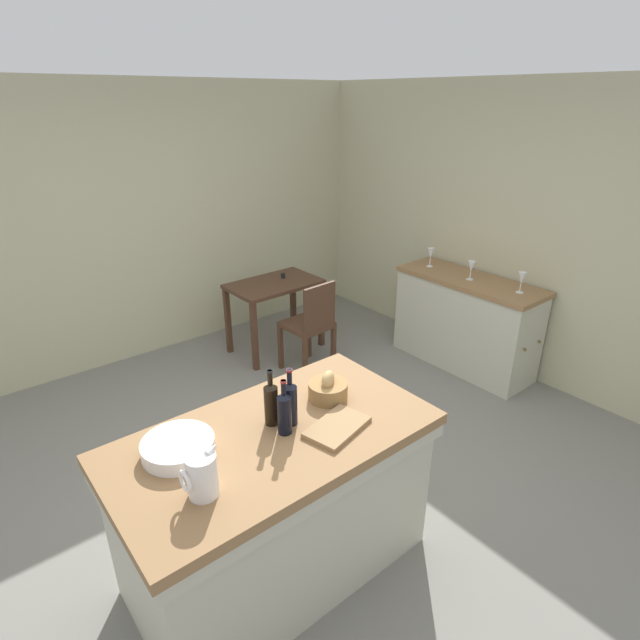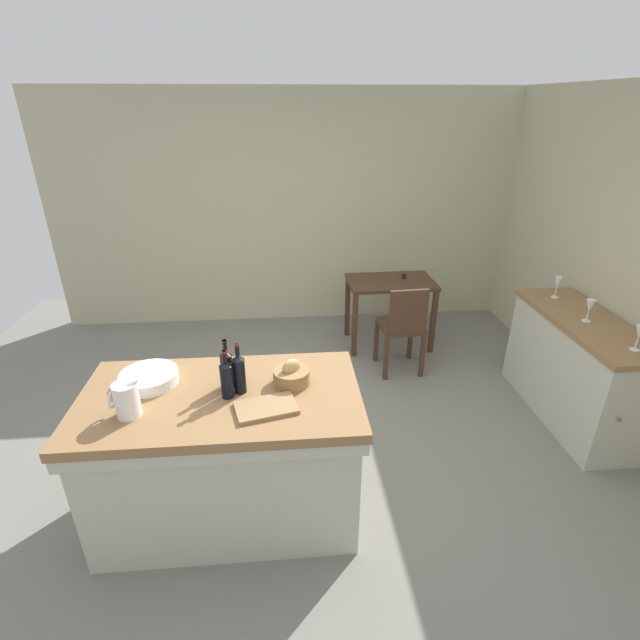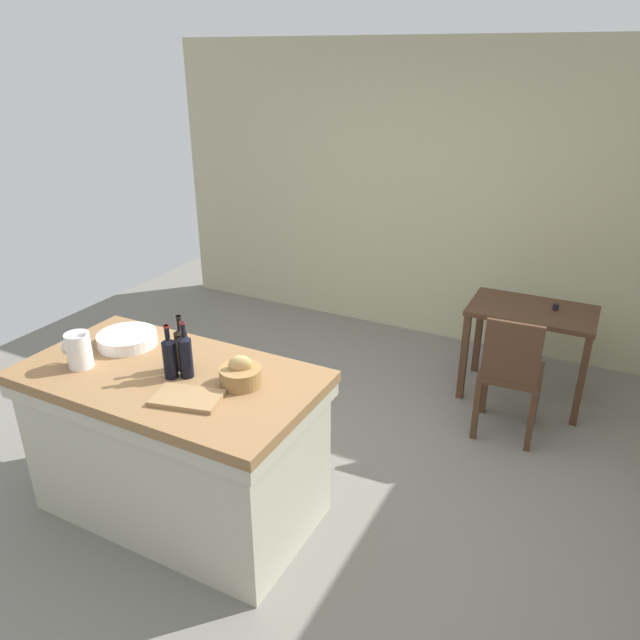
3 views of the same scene
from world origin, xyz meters
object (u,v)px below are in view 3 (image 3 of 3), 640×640
wash_bowl (127,339)px  pitcher (79,350)px  bread_basket (241,374)px  writing_desk (531,323)px  wine_bottle_dark (185,355)px  wooden_chair (511,372)px  island_table (176,439)px  wine_bottle_amber (182,348)px  cutting_board (187,398)px  wine_bottle_green (170,357)px

wash_bowl → pitcher: bearing=-96.0°
bread_basket → writing_desk: bearing=62.8°
wine_bottle_dark → wooden_chair: bearing=49.1°
island_table → wine_bottle_dark: size_ratio=5.16×
pitcher → wine_bottle_amber: size_ratio=0.77×
bread_basket → island_table: bearing=-169.6°
pitcher → cutting_board: (0.73, -0.01, -0.09)m
wash_bowl → bread_basket: bread_basket is taller
island_table → wine_bottle_green: size_ratio=5.44×
bread_basket → wine_bottle_dark: size_ratio=0.69×
cutting_board → wine_bottle_amber: wine_bottle_amber is taller
writing_desk → wooden_chair: 0.62m
island_table → wine_bottle_amber: 0.55m
writing_desk → cutting_board: (-1.25, -2.41, 0.31)m
writing_desk → wooden_chair: size_ratio=0.99×
wash_bowl → wine_bottle_dark: (0.55, -0.14, 0.09)m
island_table → cutting_board: size_ratio=4.90×
wine_bottle_amber → pitcher: bearing=-155.0°
writing_desk → wine_bottle_dark: bearing=-122.4°
bread_basket → wine_bottle_amber: 0.38m
wash_bowl → wine_bottle_green: (0.48, -0.18, 0.08)m
pitcher → wine_bottle_dark: size_ratio=0.76×
pitcher → wash_bowl: 0.32m
bread_basket → wine_bottle_green: 0.38m
island_table → wooden_chair: (1.51, 1.63, 0.01)m
wash_bowl → island_table: bearing=-19.8°
writing_desk → wine_bottle_green: (-1.47, -2.26, 0.42)m
wooden_chair → pitcher: size_ratio=3.85×
wash_bowl → bread_basket: bearing=-5.3°
cutting_board → island_table: bearing=147.3°
wooden_chair → wine_bottle_amber: 2.20m
wooden_chair → wine_bottle_green: bearing=-131.4°
wine_bottle_dark → writing_desk: bearing=57.6°
island_table → pitcher: 0.71m
pitcher → wine_bottle_green: wine_bottle_green is taller
wine_bottle_green → bread_basket: bearing=16.0°
pitcher → cutting_board: size_ratio=0.72×
writing_desk → wine_bottle_green: bearing=-123.1°
wooden_chair → bread_basket: size_ratio=4.20×
wooden_chair → wine_bottle_dark: (-1.39, -1.61, 0.54)m
wine_bottle_dark → wine_bottle_green: bearing=-146.3°
writing_desk → pitcher: 3.14m
wash_bowl → writing_desk: bearing=46.8°
writing_desk → wash_bowl: (-1.95, -2.08, 0.33)m
wine_bottle_amber → writing_desk: bearing=55.6°
writing_desk → bread_basket: size_ratio=4.18×
island_table → wine_bottle_dark: wine_bottle_dark is taller
writing_desk → wash_bowl: size_ratio=2.68×
writing_desk → wine_bottle_amber: bearing=-124.4°
wine_bottle_dark → wine_bottle_amber: bearing=141.2°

